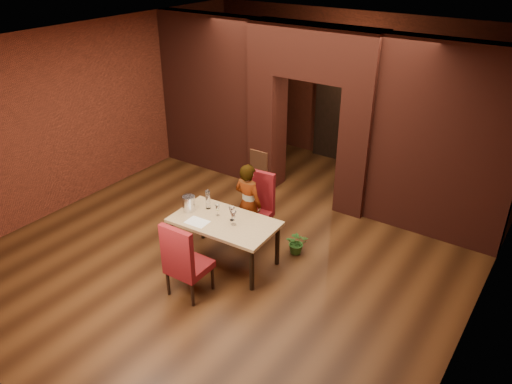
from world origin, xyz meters
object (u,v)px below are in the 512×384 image
(chair_near, at_px, (189,258))
(potted_plant, at_px, (297,242))
(wine_glass_c, at_px, (233,218))
(wine_bucket, at_px, (189,203))
(chair_far, at_px, (254,208))
(wine_glass_a, at_px, (218,210))
(person_seated, at_px, (248,203))
(water_bottle, at_px, (208,199))
(dining_table, at_px, (225,241))
(wine_glass_b, at_px, (232,214))

(chair_near, height_order, potted_plant, chair_near)
(wine_glass_c, height_order, wine_bucket, wine_bucket)
(chair_near, bearing_deg, chair_far, -88.67)
(wine_glass_a, bearing_deg, wine_bucket, -164.83)
(wine_bucket, height_order, potted_plant, wine_bucket)
(chair_far, bearing_deg, person_seated, -112.72)
(chair_near, xyz_separation_m, water_bottle, (-0.48, 1.01, 0.32))
(chair_near, height_order, wine_glass_c, chair_near)
(dining_table, bearing_deg, chair_far, 89.44)
(wine_glass_a, distance_m, potted_plant, 1.39)
(person_seated, xyz_separation_m, water_bottle, (-0.36, -0.56, 0.21))
(wine_glass_a, xyz_separation_m, water_bottle, (-0.26, 0.09, 0.07))
(chair_far, distance_m, person_seated, 0.17)
(wine_bucket, distance_m, potted_plant, 1.81)
(chair_far, bearing_deg, dining_table, -93.12)
(wine_glass_b, height_order, water_bottle, water_bottle)
(wine_glass_c, relative_size, potted_plant, 0.58)
(chair_far, height_order, wine_glass_b, chair_far)
(chair_far, height_order, water_bottle, chair_far)
(dining_table, distance_m, water_bottle, 0.70)
(wine_glass_a, height_order, water_bottle, water_bottle)
(dining_table, relative_size, wine_glass_a, 8.66)
(water_bottle, bearing_deg, wine_glass_b, -8.52)
(person_seated, height_order, wine_glass_c, person_seated)
(chair_far, xyz_separation_m, wine_bucket, (-0.60, -0.89, 0.30))
(wine_glass_c, distance_m, water_bottle, 0.65)
(person_seated, relative_size, wine_glass_b, 6.22)
(chair_near, bearing_deg, potted_plant, -115.17)
(wine_bucket, bearing_deg, water_bottle, 46.90)
(chair_far, height_order, person_seated, person_seated)
(dining_table, bearing_deg, chair_near, -90.11)
(person_seated, distance_m, wine_glass_a, 0.67)
(chair_near, bearing_deg, wine_glass_b, -94.10)
(person_seated, height_order, wine_glass_b, person_seated)
(dining_table, relative_size, person_seated, 1.15)
(wine_glass_b, bearing_deg, chair_far, 99.24)
(chair_near, relative_size, wine_glass_a, 6.34)
(chair_near, xyz_separation_m, wine_bucket, (-0.68, 0.80, 0.28))
(wine_glass_a, bearing_deg, potted_plant, 38.43)
(chair_near, relative_size, potted_plant, 2.97)
(dining_table, relative_size, chair_far, 1.40)
(chair_near, bearing_deg, water_bottle, -66.05)
(chair_near, relative_size, wine_glass_c, 5.13)
(potted_plant, bearing_deg, dining_table, -133.60)
(chair_far, distance_m, wine_glass_b, 0.81)
(chair_far, distance_m, chair_near, 1.69)
(chair_near, height_order, wine_glass_b, chair_near)
(person_seated, relative_size, potted_plant, 3.53)
(person_seated, bearing_deg, wine_glass_a, 83.85)
(chair_far, distance_m, potted_plant, 0.91)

